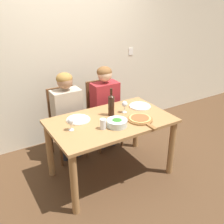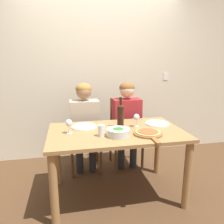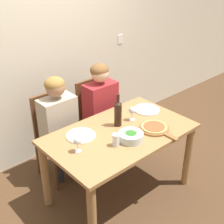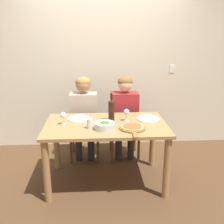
{
  "view_description": "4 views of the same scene",
  "coord_description": "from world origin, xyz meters",
  "views": [
    {
      "loc": [
        -1.42,
        -2.37,
        2.14
      ],
      "look_at": [
        0.03,
        0.03,
        0.86
      ],
      "focal_mm": 42.0,
      "sensor_mm": 36.0,
      "label": 1
    },
    {
      "loc": [
        -0.5,
        -2.18,
        1.52
      ],
      "look_at": [
        -0.01,
        0.16,
        0.94
      ],
      "focal_mm": 35.0,
      "sensor_mm": 36.0,
      "label": 2
    },
    {
      "loc": [
        -1.77,
        -1.87,
        2.38
      ],
      "look_at": [
        -0.01,
        0.1,
        0.96
      ],
      "focal_mm": 50.0,
      "sensor_mm": 36.0,
      "label": 3
    },
    {
      "loc": [
        -0.11,
        -2.92,
        1.83
      ],
      "look_at": [
        0.08,
        0.05,
        0.9
      ],
      "focal_mm": 42.0,
      "sensor_mm": 36.0,
      "label": 4
    }
  ],
  "objects": [
    {
      "name": "chair_left",
      "position": [
        -0.29,
        0.75,
        0.52
      ],
      "size": [
        0.42,
        0.42,
        0.97
      ],
      "color": "brown",
      "rests_on": "ground"
    },
    {
      "name": "pizza_on_board",
      "position": [
        0.29,
        -0.19,
        0.79
      ],
      "size": [
        0.3,
        0.44,
        0.04
      ],
      "color": "brown",
      "rests_on": "dining_table"
    },
    {
      "name": "water_tumbler",
      "position": [
        -0.19,
        -0.14,
        0.83
      ],
      "size": [
        0.07,
        0.07,
        0.12
      ],
      "color": "silver",
      "rests_on": "dining_table"
    },
    {
      "name": "back_wall",
      "position": [
        0.0,
        1.21,
        1.35
      ],
      "size": [
        10.0,
        0.06,
        2.7
      ],
      "color": "beige",
      "rests_on": "ground"
    },
    {
      "name": "dinner_plate_left",
      "position": [
        -0.33,
        0.19,
        0.78
      ],
      "size": [
        0.28,
        0.28,
        0.02
      ],
      "color": "silver",
      "rests_on": "dining_table"
    },
    {
      "name": "person_woman",
      "position": [
        -0.29,
        0.64,
        0.74
      ],
      "size": [
        0.47,
        0.51,
        1.22
      ],
      "color": "#28282D",
      "rests_on": "ground"
    },
    {
      "name": "chair_right",
      "position": [
        0.3,
        0.75,
        0.52
      ],
      "size": [
        0.42,
        0.42,
        0.97
      ],
      "color": "brown",
      "rests_on": "ground"
    },
    {
      "name": "ground_plane",
      "position": [
        0.0,
        0.0,
        0.0
      ],
      "size": [
        40.0,
        40.0,
        0.0
      ],
      "primitive_type": "plane",
      "color": "#4C331E"
    },
    {
      "name": "dining_table",
      "position": [
        0.0,
        0.0,
        0.64
      ],
      "size": [
        1.44,
        0.87,
        0.77
      ],
      "color": "#9E7042",
      "rests_on": "ground"
    },
    {
      "name": "wine_glass_right",
      "position": [
        0.25,
        0.09,
        0.88
      ],
      "size": [
        0.07,
        0.07,
        0.15
      ],
      "color": "silver",
      "rests_on": "dining_table"
    },
    {
      "name": "wine_bottle",
      "position": [
        0.07,
        0.11,
        0.91
      ],
      "size": [
        0.08,
        0.08,
        0.34
      ],
      "color": "black",
      "rests_on": "dining_table"
    },
    {
      "name": "broccoli_bowl",
      "position": [
        -0.02,
        -0.17,
        0.81
      ],
      "size": [
        0.23,
        0.23,
        0.08
      ],
      "color": "silver",
      "rests_on": "dining_table"
    },
    {
      "name": "wine_glass_left",
      "position": [
        -0.5,
        0.01,
        0.88
      ],
      "size": [
        0.07,
        0.07,
        0.15
      ],
      "color": "silver",
      "rests_on": "dining_table"
    },
    {
      "name": "person_man",
      "position": [
        0.3,
        0.64,
        0.74
      ],
      "size": [
        0.47,
        0.51,
        1.22
      ],
      "color": "#28282D",
      "rests_on": "ground"
    },
    {
      "name": "dinner_plate_right",
      "position": [
        0.53,
        0.14,
        0.78
      ],
      "size": [
        0.28,
        0.28,
        0.02
      ],
      "color": "silver",
      "rests_on": "dining_table"
    }
  ]
}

